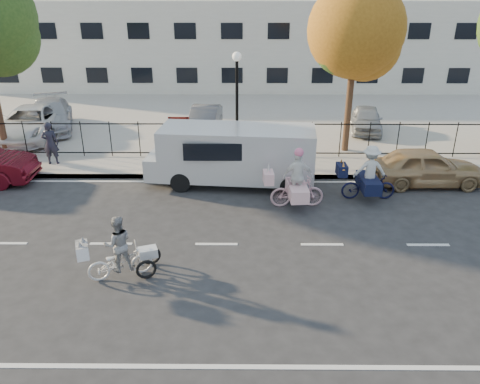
{
  "coord_description": "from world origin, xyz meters",
  "views": [
    {
      "loc": [
        0.75,
        -11.57,
        6.64
      ],
      "look_at": [
        0.66,
        1.2,
        1.1
      ],
      "focal_mm": 35.0,
      "sensor_mm": 36.0,
      "label": 1
    }
  ],
  "objects_px": {
    "lot_car_a": "(50,115)",
    "pedestrian": "(50,143)",
    "lamppost": "(237,88)",
    "lot_car_b": "(31,123)",
    "lot_car_c": "(205,120)",
    "white_van": "(234,154)",
    "unicorn_bike": "(296,185)",
    "zebra_trike": "(119,254)",
    "lot_car_d": "(367,119)",
    "bull_bike": "(368,178)",
    "gold_sedan": "(426,167)"
  },
  "relations": [
    {
      "from": "pedestrian",
      "to": "lot_car_d",
      "type": "relative_size",
      "value": 0.49
    },
    {
      "from": "lot_car_a",
      "to": "lot_car_d",
      "type": "xyz_separation_m",
      "value": [
        15.77,
        -0.22,
        -0.12
      ]
    },
    {
      "from": "lot_car_b",
      "to": "pedestrian",
      "type": "bearing_deg",
      "value": -61.63
    },
    {
      "from": "lamppost",
      "to": "lot_car_b",
      "type": "distance_m",
      "value": 10.4
    },
    {
      "from": "unicorn_bike",
      "to": "gold_sedan",
      "type": "bearing_deg",
      "value": -71.96
    },
    {
      "from": "lot_car_c",
      "to": "bull_bike",
      "type": "bearing_deg",
      "value": -46.61
    },
    {
      "from": "lot_car_a",
      "to": "lot_car_d",
      "type": "height_order",
      "value": "lot_car_a"
    },
    {
      "from": "white_van",
      "to": "gold_sedan",
      "type": "xyz_separation_m",
      "value": [
        7.01,
        -0.0,
        -0.49
      ]
    },
    {
      "from": "zebra_trike",
      "to": "unicorn_bike",
      "type": "distance_m",
      "value": 6.35
    },
    {
      "from": "white_van",
      "to": "lot_car_d",
      "type": "height_order",
      "value": "white_van"
    },
    {
      "from": "lot_car_a",
      "to": "lot_car_b",
      "type": "relative_size",
      "value": 0.95
    },
    {
      "from": "white_van",
      "to": "lamppost",
      "type": "bearing_deg",
      "value": 93.51
    },
    {
      "from": "lot_car_a",
      "to": "lot_car_d",
      "type": "distance_m",
      "value": 15.77
    },
    {
      "from": "bull_bike",
      "to": "white_van",
      "type": "distance_m",
      "value": 4.78
    },
    {
      "from": "lamppost",
      "to": "lot_car_a",
      "type": "height_order",
      "value": "lamppost"
    },
    {
      "from": "pedestrian",
      "to": "lot_car_b",
      "type": "bearing_deg",
      "value": -63.49
    },
    {
      "from": "lot_car_a",
      "to": "lot_car_d",
      "type": "bearing_deg",
      "value": -18.96
    },
    {
      "from": "zebra_trike",
      "to": "lot_car_a",
      "type": "xyz_separation_m",
      "value": [
        -6.62,
        12.93,
        0.23
      ]
    },
    {
      "from": "unicorn_bike",
      "to": "lot_car_a",
      "type": "bearing_deg",
      "value": 48.93
    },
    {
      "from": "lot_car_d",
      "to": "lot_car_c",
      "type": "bearing_deg",
      "value": -167.71
    },
    {
      "from": "zebra_trike",
      "to": "bull_bike",
      "type": "relative_size",
      "value": 0.95
    },
    {
      "from": "lot_car_d",
      "to": "bull_bike",
      "type": "bearing_deg",
      "value": -92.28
    },
    {
      "from": "lamppost",
      "to": "lot_car_c",
      "type": "height_order",
      "value": "lamppost"
    },
    {
      "from": "bull_bike",
      "to": "lot_car_a",
      "type": "bearing_deg",
      "value": 59.32
    },
    {
      "from": "lot_car_a",
      "to": "pedestrian",
      "type": "bearing_deg",
      "value": -86.93
    },
    {
      "from": "gold_sedan",
      "to": "lamppost",
      "type": "bearing_deg",
      "value": 70.75
    },
    {
      "from": "zebra_trike",
      "to": "gold_sedan",
      "type": "relative_size",
      "value": 0.47
    },
    {
      "from": "zebra_trike",
      "to": "white_van",
      "type": "xyz_separation_m",
      "value": [
        2.72,
        6.13,
        0.54
      ]
    },
    {
      "from": "lot_car_b",
      "to": "unicorn_bike",
      "type": "bearing_deg",
      "value": -36.35
    },
    {
      "from": "unicorn_bike",
      "to": "lot_car_a",
      "type": "xyz_separation_m",
      "value": [
        -11.41,
        8.76,
        0.12
      ]
    },
    {
      "from": "white_van",
      "to": "gold_sedan",
      "type": "height_order",
      "value": "white_van"
    },
    {
      "from": "unicorn_bike",
      "to": "gold_sedan",
      "type": "height_order",
      "value": "unicorn_bike"
    },
    {
      "from": "lamppost",
      "to": "pedestrian",
      "type": "height_order",
      "value": "lamppost"
    },
    {
      "from": "lamppost",
      "to": "gold_sedan",
      "type": "xyz_separation_m",
      "value": [
        6.94,
        -2.3,
        -2.42
      ]
    },
    {
      "from": "zebra_trike",
      "to": "lot_car_d",
      "type": "height_order",
      "value": "zebra_trike"
    },
    {
      "from": "lamppost",
      "to": "lot_car_a",
      "type": "xyz_separation_m",
      "value": [
        -9.42,
        4.5,
        -2.24
      ]
    },
    {
      "from": "lamppost",
      "to": "bull_bike",
      "type": "relative_size",
      "value": 2.13
    },
    {
      "from": "lot_car_b",
      "to": "lot_car_d",
      "type": "height_order",
      "value": "lot_car_b"
    },
    {
      "from": "unicorn_bike",
      "to": "pedestrian",
      "type": "bearing_deg",
      "value": 65.0
    },
    {
      "from": "white_van",
      "to": "lot_car_c",
      "type": "height_order",
      "value": "white_van"
    },
    {
      "from": "bull_bike",
      "to": "lot_car_b",
      "type": "height_order",
      "value": "bull_bike"
    },
    {
      "from": "lot_car_c",
      "to": "white_van",
      "type": "bearing_deg",
      "value": -71.45
    },
    {
      "from": "lot_car_b",
      "to": "lot_car_c",
      "type": "bearing_deg",
      "value": 3.33
    },
    {
      "from": "lamppost",
      "to": "lot_car_c",
      "type": "relative_size",
      "value": 1.15
    },
    {
      "from": "white_van",
      "to": "pedestrian",
      "type": "bearing_deg",
      "value": 171.9
    },
    {
      "from": "lot_car_b",
      "to": "gold_sedan",
      "type": "bearing_deg",
      "value": -22.25
    },
    {
      "from": "pedestrian",
      "to": "lot_car_b",
      "type": "relative_size",
      "value": 0.33
    },
    {
      "from": "lot_car_a",
      "to": "lot_car_b",
      "type": "xyz_separation_m",
      "value": [
        -0.31,
        -1.58,
        0.01
      ]
    },
    {
      "from": "gold_sedan",
      "to": "lot_car_b",
      "type": "relative_size",
      "value": 0.77
    },
    {
      "from": "zebra_trike",
      "to": "bull_bike",
      "type": "xyz_separation_m",
      "value": [
        7.3,
        4.83,
        0.12
      ]
    }
  ]
}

